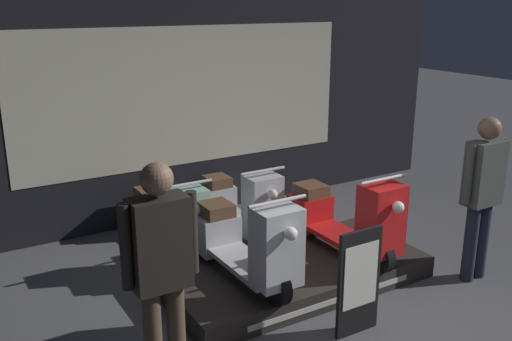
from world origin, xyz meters
The scene contains 9 objects.
shop_wall_back centered at (0.00, 3.61, 1.60)m, with size 7.89×0.09×3.20m.
display_platform centered at (0.04, 1.32, 0.11)m, with size 2.57×1.24×0.22m.
scooter_display_left centered at (-0.54, 1.27, 0.58)m, with size 0.54×1.54×0.94m.
scooter_display_right centered at (0.62, 1.27, 0.58)m, with size 0.54×1.54×0.94m.
scooter_backrow_0 centered at (-0.71, 2.67, 0.37)m, with size 0.54×1.54×0.94m.
scooter_backrow_1 centered at (0.19, 2.67, 0.37)m, with size 0.54×1.54×0.94m.
person_left_browsing centered at (-1.66, 0.48, 0.99)m, with size 0.55×0.22×1.70m.
person_right_browsing centered at (1.64, 0.48, 0.95)m, with size 0.54×0.21×1.65m.
price_sign_board centered at (-0.01, 0.33, 0.47)m, with size 0.43×0.04×0.93m.
Camera 1 is at (-2.92, -2.85, 2.70)m, focal length 40.00 mm.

